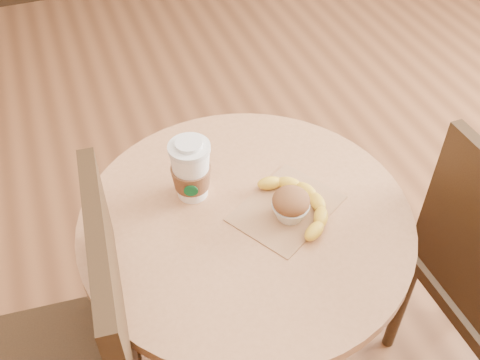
{
  "coord_description": "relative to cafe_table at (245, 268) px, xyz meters",
  "views": [
    {
      "loc": [
        -0.42,
        -0.75,
        1.71
      ],
      "look_at": [
        -0.11,
        0.09,
        0.83
      ],
      "focal_mm": 42.0,
      "sensor_mm": 36.0,
      "label": 1
    }
  ],
  "objects": [
    {
      "name": "cafe_table",
      "position": [
        0.0,
        0.0,
        0.0
      ],
      "size": [
        0.77,
        0.77,
        0.75
      ],
      "color": "black",
      "rests_on": "ground"
    },
    {
      "name": "kraft_bag",
      "position": [
        0.1,
        -0.01,
        0.2
      ],
      "size": [
        0.3,
        0.28,
        0.0
      ],
      "primitive_type": "cube",
      "rotation": [
        0.0,
        0.0,
        0.53
      ],
      "color": "#A67650",
      "rests_on": "cafe_table"
    },
    {
      "name": "banana",
      "position": [
        0.12,
        -0.02,
        0.21
      ],
      "size": [
        0.16,
        0.25,
        0.03
      ],
      "primitive_type": null,
      "rotation": [
        0.0,
        0.0,
        0.11
      ],
      "color": "yellow",
      "rests_on": "kraft_bag"
    },
    {
      "name": "muffin",
      "position": [
        0.09,
        -0.04,
        0.24
      ],
      "size": [
        0.09,
        0.09,
        0.08
      ],
      "color": "silver",
      "rests_on": "kraft_bag"
    },
    {
      "name": "coffee_cup",
      "position": [
        -0.09,
        0.11,
        0.27
      ],
      "size": [
        0.1,
        0.1,
        0.16
      ],
      "rotation": [
        0.0,
        0.0,
        -0.31
      ],
      "color": "white",
      "rests_on": "cafe_table"
    }
  ]
}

